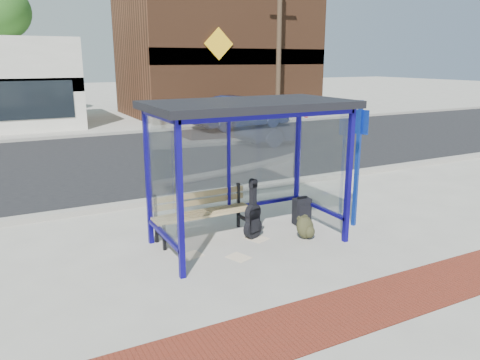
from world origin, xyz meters
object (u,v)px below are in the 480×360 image
parked_car (241,112)px  fire_hydrant (307,112)px  bench (202,211)px  backpack (306,228)px  suitcase (302,211)px  guitar_bag (253,218)px

parked_car → fire_hydrant: parked_car is taller
bench → fire_hydrant: bench is taller
bench → parked_car: bearing=58.1°
backpack → suitcase: bearing=50.6°
guitar_bag → backpack: 0.95m
suitcase → parked_car: parked_car is taller
suitcase → fire_hydrant: 16.53m
guitar_bag → parked_car: size_ratio=0.23×
suitcase → guitar_bag: bearing=-166.3°
bench → guitar_bag: 0.91m
parked_car → bench: bearing=141.6°
backpack → guitar_bag: bearing=142.3°
guitar_bag → backpack: (0.83, -0.43, -0.18)m
guitar_bag → fire_hydrant: guitar_bag is taller
bench → backpack: bench is taller
parked_car → fire_hydrant: 4.93m
guitar_bag → fire_hydrant: bearing=33.3°
bench → backpack: size_ratio=4.41×
parked_car → fire_hydrant: bearing=-80.2°
bench → backpack: (1.58, -0.93, -0.29)m
bench → suitcase: size_ratio=3.26×
bench → parked_car: parked_car is taller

